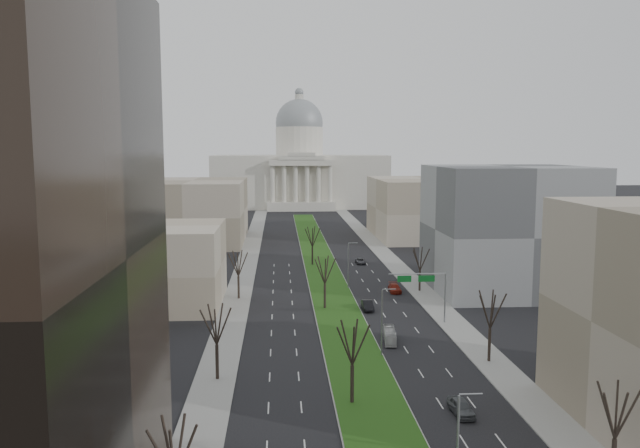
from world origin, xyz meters
name	(u,v)px	position (x,y,z in m)	size (l,w,h in m)	color
ground	(321,265)	(0.00, 120.00, 0.00)	(600.00, 600.00, 0.00)	black
median	(321,266)	(0.00, 118.99, 0.10)	(8.00, 222.03, 0.20)	#999993
sidewalk_left	(240,290)	(-17.50, 95.00, 0.07)	(5.00, 330.00, 0.15)	gray
sidewalk_right	(418,287)	(17.50, 95.00, 0.07)	(5.00, 330.00, 0.15)	gray
capitol	(300,172)	(0.00, 269.59, 16.31)	(80.00, 46.00, 55.00)	beige
building_beige_left	(146,266)	(-33.00, 85.00, 7.00)	(26.00, 22.00, 14.00)	tan
building_grey_right	(507,229)	(34.00, 92.00, 12.00)	(28.00, 26.00, 24.00)	#57595C
building_far_left	(193,211)	(-35.00, 160.00, 9.00)	(30.00, 40.00, 18.00)	gray
building_far_right	(424,208)	(35.00, 165.00, 9.00)	(30.00, 40.00, 18.00)	tan
tree_left_near	(174,447)	(-17.20, 18.00, 6.61)	(5.10, 5.10, 9.18)	black
tree_left_mid	(216,323)	(-17.20, 48.00, 7.00)	(5.40, 5.40, 9.72)	black
tree_left_far	(238,262)	(-17.20, 88.00, 6.84)	(5.28, 5.28, 9.50)	black
tree_right_near	(616,409)	(17.20, 22.00, 6.69)	(5.16, 5.16, 9.29)	black
tree_right_mid	(491,308)	(17.20, 52.00, 7.16)	(5.52, 5.52, 9.94)	black
tree_right_far	(420,258)	(17.20, 92.00, 6.53)	(5.04, 5.04, 9.07)	black
tree_median_a	(352,341)	(-2.00, 40.00, 7.00)	(5.40, 5.40, 9.72)	black
tree_median_b	(325,269)	(-2.00, 80.00, 7.00)	(5.40, 5.40, 9.72)	black
tree_median_c	(312,236)	(-2.00, 120.00, 7.00)	(5.40, 5.40, 9.72)	black
streetlamp_median_a	(458,448)	(3.76, 20.00, 4.81)	(1.90, 0.20, 9.16)	gray
streetlamp_median_b	(382,321)	(3.76, 55.00, 4.81)	(1.90, 0.20, 9.16)	gray
streetlamp_median_c	(349,265)	(3.76, 95.00, 4.81)	(1.90, 0.20, 9.16)	gray
mast_arm_signs	(428,285)	(13.49, 70.03, 6.11)	(9.12, 0.24, 8.09)	gray
car_grey_near	(461,407)	(8.98, 36.61, 0.79)	(1.87, 4.66, 1.59)	#4A4E52
car_black	(367,305)	(5.20, 78.78, 0.81)	(1.72, 4.94, 1.63)	black
car_red	(395,288)	(12.28, 91.64, 0.76)	(2.14, 5.26, 1.53)	maroon
car_grey_far	(361,261)	(9.57, 121.19, 0.63)	(2.08, 4.50, 1.25)	#414248
box_van	(390,335)	(5.90, 61.29, 0.93)	(1.56, 6.65, 1.85)	silver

